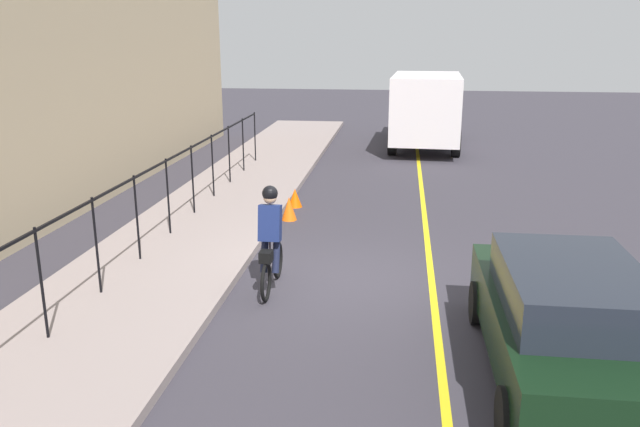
# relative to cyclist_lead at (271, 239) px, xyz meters

# --- Properties ---
(ground_plane) EXTENTS (80.00, 80.00, 0.00)m
(ground_plane) POSITION_rel_cyclist_lead_xyz_m (0.64, -1.13, -0.91)
(ground_plane) COLOR #36333B
(lane_line_centre) EXTENTS (36.00, 0.12, 0.01)m
(lane_line_centre) POSITION_rel_cyclist_lead_xyz_m (0.64, -2.73, -0.91)
(lane_line_centre) COLOR yellow
(lane_line_centre) RESTS_ON ground
(sidewalk) EXTENTS (40.00, 3.20, 0.15)m
(sidewalk) POSITION_rel_cyclist_lead_xyz_m (0.64, 2.27, -0.84)
(sidewalk) COLOR gray
(sidewalk) RESTS_ON ground
(building_wall) EXTENTS (28.00, 0.80, 6.57)m
(building_wall) POSITION_rel_cyclist_lead_xyz_m (2.64, 5.87, 2.38)
(building_wall) COLOR tan
(building_wall) RESTS_ON ground
(iron_fence) EXTENTS (17.84, 0.04, 1.60)m
(iron_fence) POSITION_rel_cyclist_lead_xyz_m (1.64, 2.67, 0.40)
(iron_fence) COLOR black
(iron_fence) RESTS_ON sidewalk
(cyclist_lead) EXTENTS (1.71, 0.36, 1.83)m
(cyclist_lead) POSITION_rel_cyclist_lead_xyz_m (0.00, 0.00, 0.00)
(cyclist_lead) COLOR black
(cyclist_lead) RESTS_ON ground
(patrol_sedan) EXTENTS (4.40, 1.93, 1.58)m
(patrol_sedan) POSITION_rel_cyclist_lead_xyz_m (-2.39, -4.19, -0.09)
(patrol_sedan) COLOR black
(patrol_sedan) RESTS_ON ground
(box_truck_background) EXTENTS (6.80, 2.77, 2.78)m
(box_truck_background) POSITION_rel_cyclist_lead_xyz_m (14.75, -3.00, 0.64)
(box_truck_background) COLOR silver
(box_truck_background) RESTS_ON ground
(traffic_cone_near) EXTENTS (0.36, 0.36, 0.47)m
(traffic_cone_near) POSITION_rel_cyclist_lead_xyz_m (5.43, 0.50, -0.68)
(traffic_cone_near) COLOR #FE5905
(traffic_cone_near) RESTS_ON ground
(traffic_cone_far) EXTENTS (0.36, 0.36, 0.55)m
(traffic_cone_far) POSITION_rel_cyclist_lead_xyz_m (4.26, 0.44, -0.63)
(traffic_cone_far) COLOR orange
(traffic_cone_far) RESTS_ON ground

